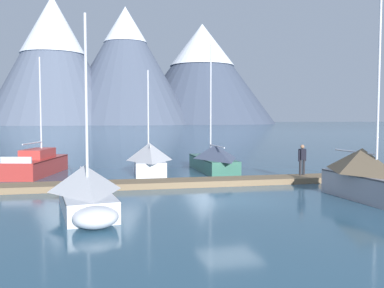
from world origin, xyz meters
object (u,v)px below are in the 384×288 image
Objects in this scene: sailboat_mid_dock_starboard at (212,158)px; person_on_dock at (302,158)px; sailboat_far_berth at (370,176)px; sailboat_nearest_berth at (40,163)px; sailboat_second_berth at (86,191)px; sailboat_mid_dock_port at (149,159)px.

person_on_dock is (3.43, -5.53, 0.45)m from sailboat_mid_dock_starboard.
sailboat_nearest_berth is at bearing 137.83° from sailboat_far_berth.
sailboat_second_berth is at bearing -77.50° from sailboat_nearest_berth.
person_on_dock is at bearing -25.95° from sailboat_nearest_berth.
sailboat_mid_dock_starboard is 0.98× the size of sailboat_far_berth.
sailboat_second_berth is at bearing -111.29° from sailboat_mid_dock_port.
sailboat_mid_dock_starboard is 6.52m from person_on_dock.
sailboat_second_berth is 0.85× the size of sailboat_mid_dock_starboard.
sailboat_second_berth is 11.46m from sailboat_far_berth.
sailboat_nearest_berth is at bearing 172.62° from sailboat_mid_dock_starboard.
sailboat_nearest_berth is 15.84m from person_on_dock.
sailboat_mid_dock_port is 3.84× the size of person_on_dock.
sailboat_mid_dock_port is at bearing -12.54° from sailboat_nearest_berth.
sailboat_mid_dock_port is (4.00, 10.28, 0.08)m from sailboat_second_berth.
sailboat_second_berth is 4.19× the size of person_on_dock.
person_on_dock is (7.62, -5.46, 0.39)m from sailboat_mid_dock_port.
sailboat_far_berth reaches higher than sailboat_mid_dock_starboard.
sailboat_mid_dock_port is 0.78× the size of sailboat_mid_dock_starboard.
sailboat_nearest_berth reaches higher than sailboat_second_berth.
sailboat_far_berth is at bearing -74.07° from sailboat_mid_dock_starboard.
sailboat_nearest_berth is 6.77m from sailboat_mid_dock_port.
person_on_dock is (0.20, 5.78, 0.23)m from sailboat_far_berth.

